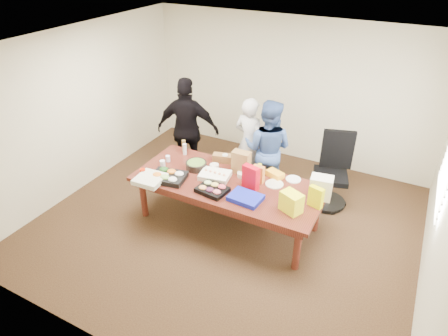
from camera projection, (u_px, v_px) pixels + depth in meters
The scene contains 38 objects.
floor at pixel (228, 222), 6.14m from camera, with size 5.50×5.00×0.02m, color #47301E.
ceiling at pixel (229, 46), 4.74m from camera, with size 5.50×5.00×0.02m, color white.
wall_back at pixel (289, 91), 7.34m from camera, with size 5.50×0.04×2.70m, color beige.
wall_front at pixel (102, 259), 3.54m from camera, with size 5.50×0.04×2.70m, color beige.
wall_left at pixel (82, 110), 6.53m from camera, with size 0.04×5.00×2.70m, color beige.
wall_right at pixel (448, 199), 4.35m from camera, with size 0.04×5.00×2.70m, color beige.
window_blinds at pixel (447, 162), 4.75m from camera, with size 0.04×1.36×1.00m, color beige.
conference_table at pixel (228, 202), 5.94m from camera, with size 2.80×1.20×0.75m, color #4C1C0F.
office_chair at pixel (331, 173), 6.24m from camera, with size 0.61×0.61×1.20m, color black.
person_center at pixel (250, 143), 6.70m from camera, with size 0.59×0.39×1.61m, color silver.
person_right at pixel (268, 149), 6.42m from camera, with size 0.82×0.64×1.69m, color #36528F.
person_left at pixel (188, 130), 6.85m from camera, with size 1.09×0.45×1.86m, color black.
veggie_tray at pixel (168, 177), 5.79m from camera, with size 0.49×0.39×0.08m, color black.
fruit_tray at pixel (212, 190), 5.51m from camera, with size 0.41×0.32×0.06m, color black.
sheet_cake at pixel (215, 175), 5.83m from camera, with size 0.44×0.33×0.08m, color white.
salad_bowl at pixel (196, 165), 6.05m from camera, with size 0.33×0.33×0.11m, color black.
chip_bag_blue at pixel (246, 198), 5.34m from camera, with size 0.44×0.33×0.07m, color #1420B7.
chip_bag_red at pixel (251, 177), 5.52m from camera, with size 0.24×0.10×0.35m, color red.
chip_bag_yellow at pixel (316, 197), 5.16m from camera, with size 0.20×0.08×0.30m, color #D8DB01.
chip_bag_orange at pixel (258, 174), 5.68m from camera, with size 0.17×0.08×0.27m, color #BF6B2C.
mayo_jar at pixel (225, 158), 6.20m from camera, with size 0.09×0.09×0.14m, color beige.
mustard_bottle at pixel (260, 169), 5.89m from camera, with size 0.06×0.06×0.17m, color yellow.
dressing_bottle at pixel (184, 146), 6.50m from camera, with size 0.06×0.06×0.20m, color brown.
ranch_bottle at pixel (185, 149), 6.42m from camera, with size 0.06×0.06×0.19m, color white.
banana_bunch at pixel (275, 174), 5.85m from camera, with size 0.26×0.15×0.09m, color #FAA91D.
bread_loaf at pixel (223, 158), 6.22m from camera, with size 0.32×0.14×0.13m, color brown.
kraft_bag at pixel (241, 162), 5.89m from camera, with size 0.27×0.16×0.35m, color brown.
red_cup at pixel (143, 172), 5.87m from camera, with size 0.08×0.08×0.11m, color #B41A00.
clear_cup_a at pixel (163, 164), 6.08m from camera, with size 0.08×0.08×0.12m, color white.
clear_cup_b at pixel (168, 159), 6.24m from camera, with size 0.07×0.07×0.10m, color white.
pizza_box_lower at pixel (150, 180), 5.74m from camera, with size 0.40×0.40×0.05m, color silver.
pizza_box_upper at pixel (150, 178), 5.70m from camera, with size 0.40×0.40×0.05m, color beige.
plate_a at pixel (274, 184), 5.68m from camera, with size 0.26×0.26×0.02m, color #E8E8CA.
plate_b at pixel (293, 179), 5.79m from camera, with size 0.22×0.22×0.01m, color white.
dip_bowl_a at pixel (243, 175), 5.86m from camera, with size 0.16×0.16×0.07m, color beige.
dip_bowl_b at pixel (214, 166), 6.08m from camera, with size 0.14×0.14×0.06m, color #F0E6CF.
grocery_bag_white at pixel (321, 187), 5.33m from camera, with size 0.30×0.21×0.32m, color silver.
grocery_bag_yellow at pixel (291, 202), 5.08m from camera, with size 0.28×0.19×0.28m, color #FAFD18.
Camera 1 is at (2.19, -4.30, 3.88)m, focal length 31.43 mm.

